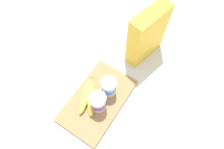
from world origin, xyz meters
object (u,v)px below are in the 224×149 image
Objects in this scene: cutting_board at (98,100)px; yogurt_cup_front at (109,87)px; cereal_box at (147,35)px; banana_bunch at (89,96)px; yogurt_cup_back at (98,102)px.

yogurt_cup_front is at bearing 161.07° from cutting_board.
banana_bunch is at bearing -179.52° from cereal_box.
cereal_box is 0.38m from banana_bunch.
cereal_box is at bearing 172.57° from cutting_board.
cutting_board is 0.09m from yogurt_cup_front.
yogurt_cup_back is 0.54× the size of banana_bunch.
yogurt_cup_back is at bearing 81.13° from banana_bunch.
cereal_box is at bearing 176.38° from yogurt_cup_back.
yogurt_cup_back is 0.07m from banana_bunch.
cereal_box is 0.29m from yogurt_cup_front.
yogurt_cup_back is at bearing 46.58° from cutting_board.
cereal_box is at bearing 166.88° from banana_bunch.
yogurt_cup_front is at bearing -179.63° from yogurt_cup_back.
yogurt_cup_front is (0.28, -0.02, -0.08)m from cereal_box.
cutting_board is 3.72× the size of yogurt_cup_front.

